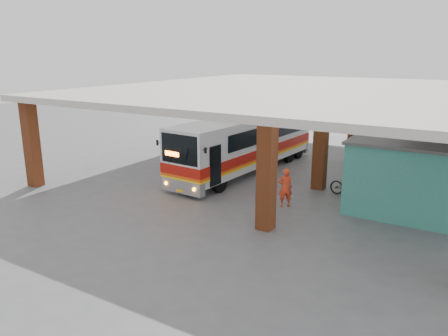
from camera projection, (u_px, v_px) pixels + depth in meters
ground at (236, 195)px, 20.83m from camera, size 90.00×90.00×0.00m
brick_columns at (305, 136)px, 23.68m from camera, size 20.10×21.60×4.35m
canopy_roof at (301, 90)px, 24.79m from camera, size 21.00×23.00×0.30m
shop_building at (422, 166)px, 19.97m from camera, size 5.20×8.20×3.11m
coach_bus at (246, 143)px, 24.51m from camera, size 3.21×11.66×3.36m
motorcycle at (350, 186)px, 20.40m from camera, size 2.06×0.96×1.04m
pedestrian at (285, 187)px, 19.09m from camera, size 0.75×0.71×1.72m
red_chair at (373, 176)px, 22.61m from camera, size 0.48×0.48×0.80m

